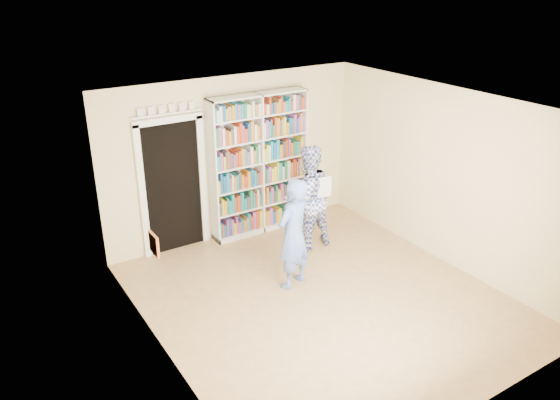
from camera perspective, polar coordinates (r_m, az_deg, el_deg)
name	(u,v)px	position (r m, az deg, el deg)	size (l,w,h in m)	color
floor	(322,299)	(7.72, 4.40, -10.24)	(5.00, 5.00, 0.00)	#977449
ceiling	(329,107)	(6.63, 5.12, 9.63)	(5.00, 5.00, 0.00)	white
wall_back	(234,157)	(9.04, -4.84, 4.45)	(4.50, 4.50, 0.00)	beige
wall_left	(159,256)	(6.10, -12.49, -5.73)	(5.00, 5.00, 0.00)	beige
wall_right	(446,177)	(8.53, 16.92, 2.33)	(5.00, 5.00, 0.00)	beige
bookshelf	(259,164)	(9.13, -2.23, 3.78)	(1.74, 0.33, 2.40)	white
doorway	(172,181)	(8.65, -11.18, 2.01)	(1.10, 0.08, 2.43)	black
wall_art	(154,244)	(6.25, -13.02, -4.52)	(0.03, 0.25, 0.25)	brown
man_blue	(293,234)	(7.62, 1.39, -3.56)	(0.60, 0.39, 1.63)	#5978C6
man_plaid	(307,197)	(8.69, 2.87, 0.28)	(0.84, 0.65, 1.73)	#33439C
paper_sheet	(325,187)	(8.46, 4.68, 1.37)	(0.23, 0.01, 0.33)	white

